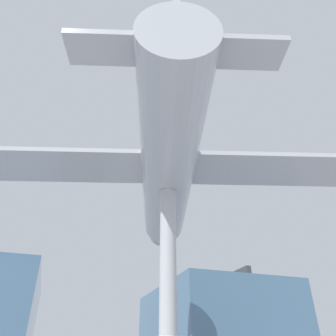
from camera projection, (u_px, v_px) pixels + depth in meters
The scene contains 2 objects.
support_pylon_central at pixel (168, 293), 10.81m from camera, with size 0.59×0.59×7.52m.
suspended_airplane at pixel (168, 171), 13.48m from camera, with size 17.60×14.36×3.67m.
Camera 1 is at (-3.65, -10.81, 1.81)m, focal length 35.00 mm.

